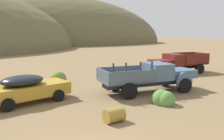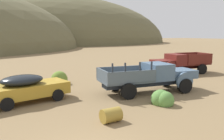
{
  "view_description": "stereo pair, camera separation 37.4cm",
  "coord_description": "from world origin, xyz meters",
  "px_view_note": "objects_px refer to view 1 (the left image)",
  "views": [
    {
      "loc": [
        -2.3,
        -5.62,
        3.81
      ],
      "look_at": [
        4.98,
        7.64,
        1.45
      ],
      "focal_mm": 37.54,
      "sensor_mm": 36.0,
      "label": 1
    },
    {
      "loc": [
        -1.97,
        -5.8,
        3.81
      ],
      "look_at": [
        4.98,
        7.64,
        1.45
      ],
      "focal_mm": 37.54,
      "sensor_mm": 36.0,
      "label": 2
    }
  ],
  "objects_px": {
    "truck_chalk_blue": "(155,76)",
    "truck_oxblood": "(175,63)",
    "car_mustard": "(30,88)",
    "oil_drum_tipped": "(114,115)"
  },
  "relations": [
    {
      "from": "truck_chalk_blue",
      "to": "truck_oxblood",
      "type": "relative_size",
      "value": 1.12
    },
    {
      "from": "car_mustard",
      "to": "oil_drum_tipped",
      "type": "distance_m",
      "value": 5.6
    },
    {
      "from": "truck_oxblood",
      "to": "car_mustard",
      "type": "bearing_deg",
      "value": 19.93
    },
    {
      "from": "truck_oxblood",
      "to": "oil_drum_tipped",
      "type": "bearing_deg",
      "value": 42.71
    },
    {
      "from": "truck_chalk_blue",
      "to": "truck_oxblood",
      "type": "bearing_deg",
      "value": 44.04
    },
    {
      "from": "truck_oxblood",
      "to": "oil_drum_tipped",
      "type": "relative_size",
      "value": 6.64
    },
    {
      "from": "car_mustard",
      "to": "truck_oxblood",
      "type": "xyz_separation_m",
      "value": [
        13.89,
        3.28,
        0.2
      ]
    },
    {
      "from": "car_mustard",
      "to": "oil_drum_tipped",
      "type": "relative_size",
      "value": 5.51
    },
    {
      "from": "truck_chalk_blue",
      "to": "oil_drum_tipped",
      "type": "xyz_separation_m",
      "value": [
        -5.09,
        -3.52,
        -0.69
      ]
    },
    {
      "from": "oil_drum_tipped",
      "to": "truck_oxblood",
      "type": "bearing_deg",
      "value": 36.07
    }
  ]
}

